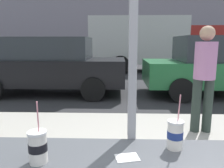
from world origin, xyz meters
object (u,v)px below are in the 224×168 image
(parked_car_green, at_px, (219,66))
(box_truck, at_px, (151,42))
(pedestrian, at_px, (204,73))
(parked_car_black, at_px, (51,65))
(soda_cup_right, at_px, (175,134))
(soda_cup_left, at_px, (38,146))

(parked_car_green, height_order, box_truck, box_truck)
(box_truck, bearing_deg, pedestrian, -92.61)
(pedestrian, bearing_deg, parked_car_black, 136.14)
(soda_cup_right, xyz_separation_m, parked_car_black, (-2.36, 5.42, -0.17))
(parked_car_black, distance_m, pedestrian, 4.64)
(soda_cup_left, relative_size, pedestrian, 0.20)
(soda_cup_right, distance_m, box_truck, 11.08)
(soda_cup_left, relative_size, soda_cup_right, 1.00)
(soda_cup_right, bearing_deg, pedestrian, 66.22)
(parked_car_green, relative_size, box_truck, 0.65)
(parked_car_green, bearing_deg, parked_car_black, 180.00)
(soda_cup_right, relative_size, box_truck, 0.05)
(soda_cup_left, bearing_deg, soda_cup_right, 13.56)
(parked_car_green, relative_size, pedestrian, 2.66)
(parked_car_black, relative_size, parked_car_green, 1.02)
(parked_car_black, height_order, box_truck, box_truck)
(parked_car_green, bearing_deg, soda_cup_left, -120.67)
(parked_car_black, bearing_deg, box_truck, 56.10)
(box_truck, bearing_deg, soda_cup_left, -100.63)
(soda_cup_left, height_order, parked_car_black, parked_car_black)
(parked_car_black, bearing_deg, parked_car_green, -0.00)
(soda_cup_left, height_order, box_truck, box_truck)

